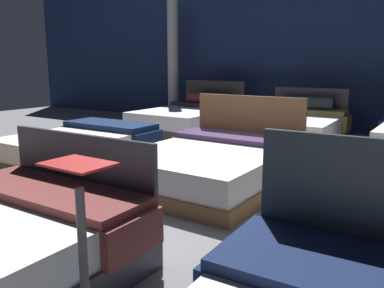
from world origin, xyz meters
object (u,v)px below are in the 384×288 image
at_px(bed_7, 295,129).
at_px(bed_3, 81,146).
at_px(support_pillar, 173,48).
at_px(bed_6, 190,120).
at_px(bed_4, 213,165).

bearing_deg(bed_7, bed_3, -129.79).
bearing_deg(support_pillar, bed_6, -43.31).
bearing_deg(bed_4, bed_6, 128.67).
distance_m(bed_4, support_pillar, 5.61).
relative_size(bed_3, bed_7, 1.01).
relative_size(bed_4, bed_7, 1.02).
bearing_deg(bed_4, bed_7, 89.95).
height_order(bed_4, bed_6, bed_6).
relative_size(bed_6, support_pillar, 0.62).
relative_size(bed_3, bed_6, 0.93).
bearing_deg(bed_6, support_pillar, 136.45).
distance_m(bed_3, bed_4, 2.14).
bearing_deg(bed_3, bed_4, 1.69).
bearing_deg(bed_3, bed_7, 51.78).
xyz_separation_m(bed_4, support_pillar, (-3.56, 4.06, 1.52)).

